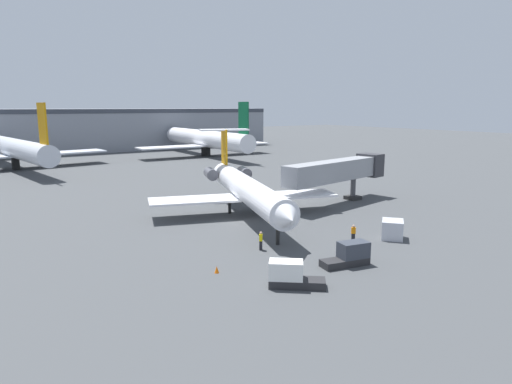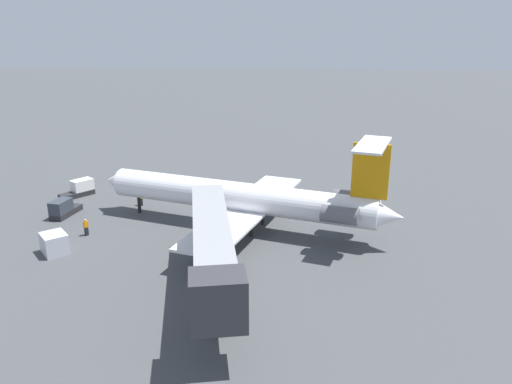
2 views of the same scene
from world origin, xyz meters
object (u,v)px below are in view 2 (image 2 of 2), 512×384
(regional_jet, at_px, (246,197))
(cargo_container_uld, at_px, (54,243))
(traffic_cone_near, at_px, (132,186))
(ground_crew_marshaller, at_px, (141,198))
(ground_crew_loader, at_px, (86,227))
(jet_bridge, at_px, (213,249))
(baggage_tug_lead, at_px, (80,189))
(baggage_tug_trailing, at_px, (63,209))

(regional_jet, relative_size, cargo_container_uld, 10.07)
(cargo_container_uld, relative_size, traffic_cone_near, 5.48)
(ground_crew_marshaller, xyz_separation_m, ground_crew_loader, (8.57, -2.99, 0.00))
(jet_bridge, height_order, traffic_cone_near, jet_bridge)
(baggage_tug_lead, height_order, baggage_tug_trailing, same)
(regional_jet, height_order, ground_crew_marshaller, regional_jet)
(regional_jet, xyz_separation_m, traffic_cone_near, (-12.26, -14.91, -3.00))
(ground_crew_loader, height_order, cargo_container_uld, cargo_container_uld)
(jet_bridge, distance_m, traffic_cone_near, 30.14)
(traffic_cone_near, bearing_deg, jet_bridge, 27.02)
(jet_bridge, distance_m, ground_crew_marshaller, 23.43)
(regional_jet, relative_size, baggage_tug_trailing, 7.23)
(jet_bridge, bearing_deg, ground_crew_loader, -130.91)
(regional_jet, distance_m, baggage_tug_lead, 22.41)
(ground_crew_loader, relative_size, baggage_tug_lead, 0.43)
(jet_bridge, relative_size, baggage_tug_trailing, 4.48)
(baggage_tug_trailing, bearing_deg, ground_crew_loader, 41.16)
(ground_crew_marshaller, bearing_deg, cargo_container_uld, -18.90)
(regional_jet, relative_size, jet_bridge, 1.61)
(jet_bridge, xyz_separation_m, ground_crew_marshaller, (-20.51, -10.78, -3.52))
(cargo_container_uld, height_order, traffic_cone_near, cargo_container_uld)
(jet_bridge, relative_size, ground_crew_marshaller, 11.13)
(baggage_tug_trailing, relative_size, traffic_cone_near, 7.63)
(regional_jet, bearing_deg, jet_bridge, -5.35)
(ground_crew_loader, xyz_separation_m, baggage_tug_trailing, (-4.90, -4.28, -0.02))
(ground_crew_loader, bearing_deg, baggage_tug_trailing, -138.84)
(baggage_tug_lead, relative_size, baggage_tug_trailing, 0.95)
(ground_crew_marshaller, height_order, traffic_cone_near, ground_crew_marshaller)
(regional_jet, height_order, cargo_container_uld, regional_jet)
(jet_bridge, xyz_separation_m, baggage_tug_trailing, (-16.83, -18.05, -3.54))
(ground_crew_marshaller, relative_size, baggage_tug_trailing, 0.40)
(ground_crew_marshaller, height_order, cargo_container_uld, cargo_container_uld)
(regional_jet, distance_m, jet_bridge, 14.44)
(jet_bridge, height_order, cargo_container_uld, jet_bridge)
(regional_jet, relative_size, traffic_cone_near, 55.21)
(traffic_cone_near, bearing_deg, regional_jet, 50.55)
(baggage_tug_lead, distance_m, traffic_cone_near, 6.17)
(baggage_tug_trailing, height_order, traffic_cone_near, baggage_tug_trailing)
(ground_crew_loader, bearing_deg, ground_crew_marshaller, 160.75)
(ground_crew_loader, distance_m, traffic_cone_near, 14.68)
(ground_crew_marshaller, height_order, baggage_tug_lead, baggage_tug_lead)
(baggage_tug_lead, xyz_separation_m, traffic_cone_near, (-3.01, 5.35, -0.56))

